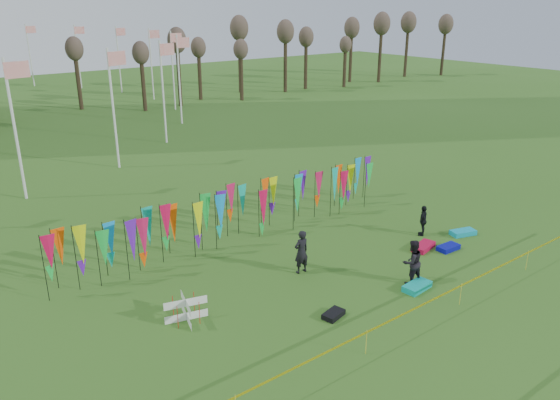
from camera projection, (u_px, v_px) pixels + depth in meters
ground at (371, 315)px, 19.99m from camera, size 160.00×160.00×0.00m
banner_row at (244, 205)px, 26.04m from camera, size 18.64×0.64×2.53m
caution_tape_near at (401, 316)px, 18.44m from camera, size 26.00×0.02×0.90m
tree_line at (296, 40)px, 68.96m from camera, size 53.92×1.92×7.84m
box_kite at (186, 310)px, 19.46m from camera, size 0.80×0.80×0.89m
person_left at (301, 252)px, 22.79m from camera, size 0.71×0.53×1.91m
person_mid at (412, 262)px, 21.95m from camera, size 0.99×0.71×1.87m
person_right at (423, 220)px, 26.54m from camera, size 1.02×0.94×1.53m
kite_bag_turquoise at (417, 286)px, 21.70m from camera, size 1.30×0.75×0.25m
kite_bag_blue at (448, 248)px, 25.16m from camera, size 1.09×0.60×0.22m
kite_bag_red at (424, 247)px, 25.24m from camera, size 1.41×0.88×0.24m
kite_bag_black at (333, 314)px, 19.82m from camera, size 0.96×0.69×0.20m
kite_bag_teal at (463, 233)px, 26.78m from camera, size 1.36×0.93×0.24m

